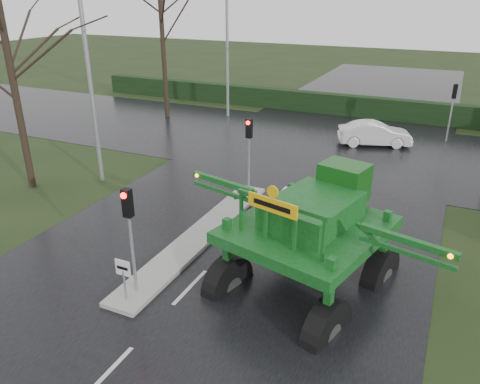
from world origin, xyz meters
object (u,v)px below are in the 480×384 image
at_px(street_light_left_far, 231,31).
at_px(white_sedan, 373,145).
at_px(street_light_left_near, 92,55).
at_px(traffic_signal_near, 129,219).
at_px(crop_sprayer, 232,217).
at_px(traffic_signal_mid, 249,140).
at_px(traffic_signal_far, 453,100).
at_px(keep_left_sign, 123,274).

height_order(street_light_left_far, white_sedan, street_light_left_far).
bearing_deg(street_light_left_near, traffic_signal_near, -45.47).
distance_m(crop_sprayer, white_sedan, 16.74).
height_order(traffic_signal_mid, crop_sprayer, crop_sprayer).
bearing_deg(traffic_signal_far, traffic_signal_near, 69.64).
height_order(traffic_signal_far, crop_sprayer, crop_sprayer).
bearing_deg(street_light_left_far, white_sedan, -13.78).
distance_m(traffic_signal_far, street_light_left_near, 20.58).
distance_m(street_light_left_near, crop_sprayer, 11.21).
height_order(keep_left_sign, traffic_signal_mid, traffic_signal_mid).
distance_m(keep_left_sign, traffic_signal_far, 22.93).
relative_size(traffic_signal_mid, traffic_signal_far, 1.00).
xyz_separation_m(keep_left_sign, traffic_signal_far, (7.80, 21.51, 1.53)).
distance_m(traffic_signal_near, white_sedan, 18.95).
bearing_deg(street_light_left_far, keep_left_sign, -72.22).
height_order(traffic_signal_mid, street_light_left_far, street_light_left_far).
relative_size(street_light_left_near, street_light_left_far, 1.00).
bearing_deg(traffic_signal_mid, street_light_left_far, 118.86).
bearing_deg(traffic_signal_mid, traffic_signal_far, 58.07).
relative_size(street_light_left_near, crop_sprayer, 1.16).
distance_m(traffic_signal_mid, traffic_signal_far, 14.75).
height_order(keep_left_sign, crop_sprayer, crop_sprayer).
relative_size(traffic_signal_far, crop_sprayer, 0.41).
height_order(traffic_signal_far, white_sedan, traffic_signal_far).
bearing_deg(keep_left_sign, crop_sprayer, 44.77).
bearing_deg(white_sedan, crop_sprayer, 156.23).
bearing_deg(white_sedan, traffic_signal_mid, 140.03).
height_order(traffic_signal_far, street_light_left_far, street_light_left_far).
xyz_separation_m(street_light_left_near, crop_sprayer, (9.26, -5.15, -3.66)).
relative_size(keep_left_sign, street_light_left_far, 0.14).
bearing_deg(traffic_signal_mid, traffic_signal_near, -90.00).
bearing_deg(crop_sprayer, traffic_signal_far, 88.48).
height_order(traffic_signal_near, white_sedan, traffic_signal_near).
xyz_separation_m(traffic_signal_near, white_sedan, (3.86, 18.37, -2.59)).
xyz_separation_m(traffic_signal_near, traffic_signal_mid, (0.00, 8.50, 0.00)).
distance_m(traffic_signal_far, street_light_left_far, 15.08).
height_order(traffic_signal_far, street_light_left_near, street_light_left_near).
height_order(traffic_signal_near, crop_sprayer, crop_sprayer).
height_order(traffic_signal_mid, traffic_signal_far, same).
xyz_separation_m(traffic_signal_near, traffic_signal_far, (7.80, 21.02, 0.00)).
xyz_separation_m(traffic_signal_mid, street_light_left_near, (-6.89, -1.49, 3.40)).
xyz_separation_m(keep_left_sign, street_light_left_near, (-6.89, 7.50, 4.93)).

